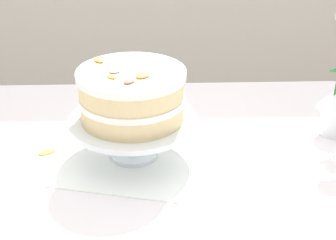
{
  "coord_description": "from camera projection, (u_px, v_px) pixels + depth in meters",
  "views": [
    {
      "loc": [
        -0.09,
        -0.99,
        1.38
      ],
      "look_at": [
        -0.05,
        0.02,
        0.86
      ],
      "focal_mm": 56.88,
      "sensor_mm": 36.0,
      "label": 1
    }
  ],
  "objects": [
    {
      "name": "dining_table",
      "position": [
        191.0,
        210.0,
        1.2
      ],
      "size": [
        1.4,
        1.0,
        0.74
      ],
      "color": "white",
      "rests_on": "ground"
    },
    {
      "name": "linen_napkin",
      "position": [
        134.0,
        156.0,
        1.23
      ],
      "size": [
        0.39,
        0.39,
        0.0
      ],
      "primitive_type": "cube",
      "rotation": [
        0.0,
        0.0,
        -0.24
      ],
      "color": "white",
      "rests_on": "dining_table"
    },
    {
      "name": "cake_stand",
      "position": [
        133.0,
        125.0,
        1.19
      ],
      "size": [
        0.29,
        0.29,
        0.1
      ],
      "color": "silver",
      "rests_on": "linen_napkin"
    },
    {
      "name": "layer_cake",
      "position": [
        132.0,
        95.0,
        1.16
      ],
      "size": [
        0.24,
        0.24,
        0.12
      ],
      "color": "beige",
      "rests_on": "cake_stand"
    },
    {
      "name": "loose_petal_0",
      "position": [
        47.0,
        152.0,
        1.25
      ],
      "size": [
        0.05,
        0.04,
        0.0
      ],
      "primitive_type": "ellipsoid",
      "rotation": [
        0.0,
        0.0,
        3.71
      ],
      "color": "orange",
      "rests_on": "dining_table"
    }
  ]
}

